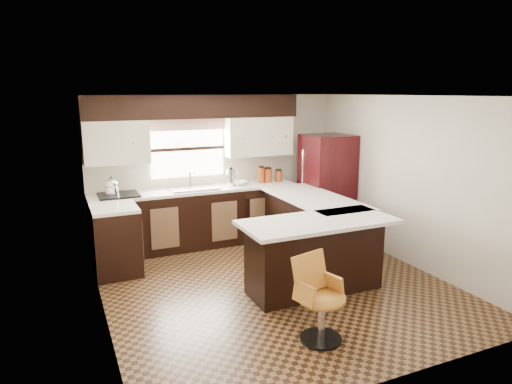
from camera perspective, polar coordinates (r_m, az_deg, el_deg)
name	(u,v)px	position (r m, az deg, el deg)	size (l,w,h in m)	color
floor	(275,285)	(6.04, 2.35, -11.49)	(4.40, 4.40, 0.00)	#49301A
ceiling	(276,96)	(5.52, 2.57, 11.91)	(4.40, 4.40, 0.00)	silver
wall_back	(217,168)	(7.66, -4.91, 3.01)	(4.40, 4.40, 0.00)	beige
wall_front	(396,249)	(3.89, 17.14, -6.88)	(4.40, 4.40, 0.00)	beige
wall_left	(98,213)	(5.11, -19.16, -2.44)	(4.40, 4.40, 0.00)	beige
wall_right	(407,181)	(6.84, 18.40, 1.28)	(4.40, 4.40, 0.00)	beige
base_cab_back	(197,219)	(7.41, -7.33, -3.32)	(3.30, 0.60, 0.90)	black
base_cab_left	(116,242)	(6.54, -17.09, -5.94)	(0.60, 0.70, 0.90)	black
counter_back	(197,190)	(7.29, -7.43, 0.25)	(3.30, 0.60, 0.04)	silver
counter_left	(114,208)	(6.41, -17.35, -1.92)	(0.60, 0.70, 0.04)	silver
soffit	(195,107)	(7.27, -7.63, 10.53)	(3.40, 0.35, 0.36)	black
upper_cab_left	(116,142)	(7.05, -17.10, 5.96)	(0.94, 0.35, 0.64)	beige
upper_cab_right	(258,136)	(7.68, 0.28, 7.00)	(1.14, 0.35, 0.64)	beige
window_pane	(187,149)	(7.44, -8.56, 5.36)	(1.20, 0.02, 0.90)	white
valance	(187,125)	(7.36, -8.58, 8.34)	(1.30, 0.06, 0.18)	#D19B93
sink	(194,188)	(7.25, -7.77, 0.48)	(0.75, 0.45, 0.03)	#B2B2B7
dishwasher	(261,217)	(7.49, 0.66, -3.19)	(0.58, 0.03, 0.78)	black
cooktop	(119,195)	(7.03, -16.79, -0.36)	(0.58, 0.50, 0.03)	black
peninsula_long	(311,230)	(6.81, 6.85, -4.74)	(0.60, 1.95, 0.90)	black
peninsula_return	(315,256)	(5.76, 7.33, -7.99)	(1.65, 0.60, 0.90)	black
counter_pen_long	(315,199)	(6.71, 7.33, -0.82)	(0.84, 1.95, 0.04)	silver
counter_pen_return	(318,222)	(5.53, 7.77, -3.72)	(1.89, 0.84, 0.04)	silver
refrigerator	(327,187)	(7.81, 8.81, 0.68)	(0.75, 0.72, 1.75)	black
bar_chair	(322,300)	(4.68, 8.25, -13.22)	(0.46, 0.46, 0.87)	#B77226
kettle	(112,186)	(6.99, -17.59, 0.74)	(0.20, 0.20, 0.27)	silver
percolator	(231,177)	(7.44, -3.18, 1.83)	(0.13, 0.13, 0.27)	silver
mixing_bowl	(239,183)	(7.51, -2.18, 1.14)	(0.27, 0.27, 0.07)	white
canister_large	(261,175)	(7.67, 0.61, 2.11)	(0.12, 0.12, 0.26)	#8C3B14
canister_med	(268,176)	(7.73, 1.50, 2.07)	(0.14, 0.14, 0.23)	#8C3B14
canister_small	(278,176)	(7.82, 2.82, 2.01)	(0.13, 0.13, 0.18)	#8C3B14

